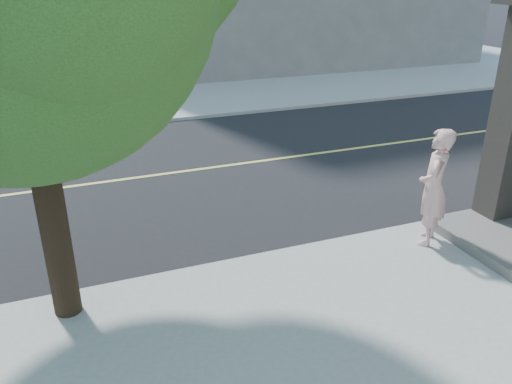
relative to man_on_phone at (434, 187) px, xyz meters
name	(u,v)px	position (x,y,z in m)	size (l,w,h in m)	color
sidewalk_ne	(257,53)	(5.47, 22.17, -1.09)	(29.00, 25.00, 0.12)	#9D9D9B
man_on_phone	(434,187)	(0.00, 0.00, 0.00)	(0.75, 0.49, 2.06)	beige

